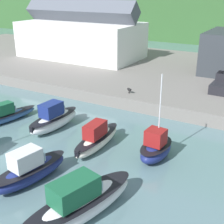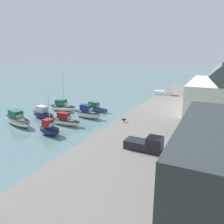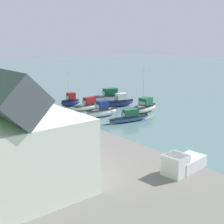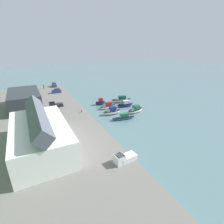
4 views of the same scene
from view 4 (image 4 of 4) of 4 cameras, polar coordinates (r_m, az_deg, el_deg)
ground_plane at (r=63.88m, az=5.14°, el=0.33°), size 320.00×320.00×0.00m
quay_promenade at (r=55.06m, az=-22.22°, el=-4.25°), size 97.32×30.49×1.43m
harbor_clubhouse at (r=40.76m, az=-22.35°, el=-7.07°), size 21.38×11.22×9.80m
yacht_club_building at (r=69.53m, az=-26.62°, el=3.64°), size 17.85×10.05×5.85m
moored_boat_0 at (r=56.58m, az=3.76°, el=-1.81°), size 2.88×7.69×2.07m
moored_boat_1 at (r=60.32m, az=-0.02°, el=0.12°), size 2.22×6.51×2.79m
moored_boat_2 at (r=65.74m, az=-1.38°, el=1.88°), size 1.78×6.66×2.43m
moored_boat_3 at (r=69.86m, az=-3.80°, el=3.19°), size 2.26×4.24×7.11m
moored_boat_4 at (r=62.49m, az=7.68°, el=0.67°), size 3.45×6.86×8.32m
moored_boat_5 at (r=67.57m, az=4.31°, el=2.47°), size 2.91×6.48×2.62m
moored_boat_6 at (r=72.53m, az=3.06°, el=3.97°), size 4.32×8.66×2.85m
parked_car_0 at (r=97.33m, az=-18.39°, el=8.41°), size 4.26×1.95×2.16m
parked_car_1 at (r=84.90m, az=-17.68°, el=6.58°), size 2.09×4.32×2.16m
pickup_truck_0 at (r=66.50m, az=-18.13°, el=2.24°), size 2.05×4.75×1.90m
pickup_truck_1 at (r=35.73m, az=3.80°, el=-14.76°), size 2.38×4.89×1.90m
person_on_quay at (r=94.87m, az=-21.43°, el=7.78°), size 0.40×0.40×2.14m
dog_on_quay at (r=59.54m, az=-9.93°, el=0.36°), size 0.83×0.70×0.68m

